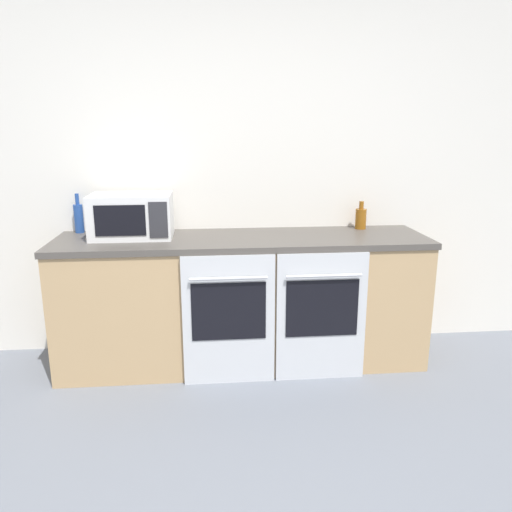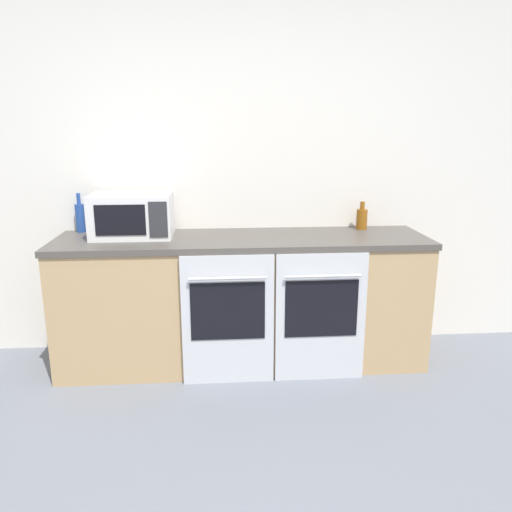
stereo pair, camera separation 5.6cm
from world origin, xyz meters
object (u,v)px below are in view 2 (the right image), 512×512
bottle_blue (80,217)px  bottle_amber (362,218)px  microwave (132,215)px  oven_right (321,317)px  oven_left (228,319)px

bottle_blue → bottle_amber: bottle_blue is taller
bottle_blue → microwave: bearing=-25.2°
oven_right → bottle_blue: (-1.61, 0.58, 0.57)m
oven_left → bottle_amber: size_ratio=4.25×
oven_left → microwave: 0.95m
oven_right → microwave: size_ratio=1.61×
oven_left → bottle_blue: bearing=150.1°
oven_right → bottle_blue: bottle_blue is taller
oven_left → oven_right: bearing=0.0°
oven_left → bottle_blue: size_ratio=3.11×
bottle_blue → bottle_amber: (2.00, -0.05, -0.03)m
bottle_blue → bottle_amber: size_ratio=1.36×
oven_left → bottle_amber: bottle_amber is taller
bottle_amber → oven_left: bearing=-151.8°
oven_right → bottle_amber: (0.39, 0.53, 0.54)m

